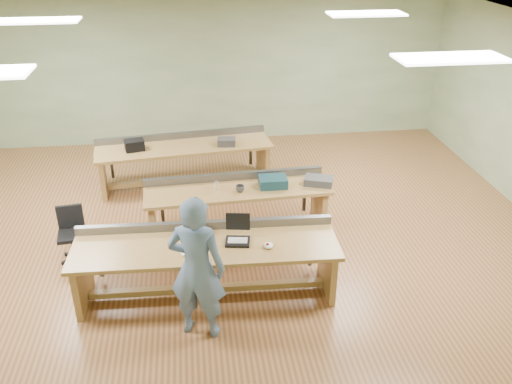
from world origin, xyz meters
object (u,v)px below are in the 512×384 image
at_px(task_chair, 73,241).
at_px(mug, 240,189).
at_px(workbench_back, 184,155).
at_px(workbench_front, 206,256).
at_px(workbench_mid, 237,199).
at_px(parts_bin_teal, 273,182).
at_px(person, 197,268).
at_px(laptop_base, 238,242).
at_px(camera_bag, 194,229).
at_px(parts_bin_grey, 319,181).
at_px(drinks_can, 217,186).

relative_size(task_chair, mug, 6.20).
bearing_deg(workbench_back, workbench_front, -92.21).
xyz_separation_m(workbench_mid, parts_bin_teal, (0.54, -0.02, 0.27)).
relative_size(person, task_chair, 2.26).
distance_m(workbench_front, laptop_base, 0.44).
height_order(camera_bag, mug, camera_bag).
bearing_deg(mug, person, -108.39).
relative_size(camera_bag, parts_bin_grey, 0.57).
relative_size(workbench_front, mug, 26.13).
xyz_separation_m(task_chair, mug, (2.39, 0.32, 0.51)).
distance_m(workbench_mid, camera_bag, 1.45).
bearing_deg(laptop_base, workbench_back, 109.85).
relative_size(workbench_mid, laptop_base, 9.31).
xyz_separation_m(workbench_mid, task_chair, (-2.36, -0.45, -0.27)).
height_order(task_chair, parts_bin_teal, parts_bin_teal).
distance_m(workbench_back, drinks_can, 1.89).
distance_m(parts_bin_teal, drinks_can, 0.84).
distance_m(person, camera_bag, 0.93).
bearing_deg(workbench_mid, camera_bag, -120.75).
bearing_deg(workbench_front, task_chair, 152.57).
xyz_separation_m(laptop_base, camera_bag, (-0.53, 0.25, 0.06)).
distance_m(laptop_base, parts_bin_teal, 1.64).
bearing_deg(task_chair, workbench_mid, 3.82).
bearing_deg(mug, parts_bin_grey, 4.42).
bearing_deg(camera_bag, person, -100.45).
distance_m(person, drinks_can, 2.20).
relative_size(workbench_back, parts_bin_teal, 7.62).
xyz_separation_m(parts_bin_teal, mug, (-0.50, -0.12, -0.02)).
distance_m(workbench_back, person, 4.00).
bearing_deg(parts_bin_teal, drinks_can, -179.55).
height_order(workbench_front, camera_bag, camera_bag).
distance_m(workbench_mid, person, 2.31).
bearing_deg(parts_bin_grey, workbench_back, 137.40).
relative_size(workbench_back, drinks_can, 25.00).
xyz_separation_m(parts_bin_grey, drinks_can, (-1.53, 0.02, 0.01)).
relative_size(workbench_front, drinks_can, 26.34).
relative_size(parts_bin_grey, mug, 3.29).
height_order(workbench_front, parts_bin_teal, parts_bin_teal).
bearing_deg(task_chair, parts_bin_grey, -0.43).
distance_m(task_chair, parts_bin_grey, 3.64).
distance_m(workbench_front, workbench_back, 3.28).
xyz_separation_m(workbench_front, person, (-0.12, -0.71, 0.32)).
bearing_deg(task_chair, person, -52.57).
relative_size(person, camera_bag, 7.55).
xyz_separation_m(workbench_front, parts_bin_grey, (1.75, 1.44, 0.24)).
relative_size(camera_bag, mug, 1.86).
distance_m(workbench_front, parts_bin_grey, 2.28).
distance_m(workbench_back, parts_bin_teal, 2.25).
relative_size(workbench_front, laptop_base, 11.06).
bearing_deg(mug, camera_bag, -121.64).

